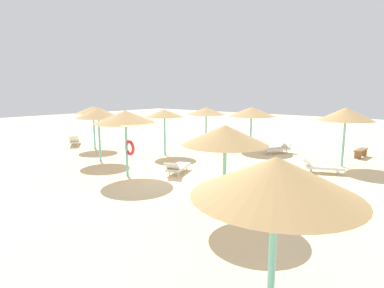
{
  "coord_description": "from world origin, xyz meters",
  "views": [
    {
      "loc": [
        9.93,
        -9.14,
        3.89
      ],
      "look_at": [
        0.0,
        3.0,
        1.2
      ],
      "focal_mm": 29.06,
      "sensor_mm": 36.0,
      "label": 1
    }
  ],
  "objects_px": {
    "lounger_1": "(217,141)",
    "parasol_4": "(93,110)",
    "parasol_3": "(251,112)",
    "bench_0": "(361,152)",
    "parasol_1": "(206,111)",
    "parasol_2": "(346,114)",
    "bench_1": "(216,132)",
    "lounger_2": "(322,166)",
    "parasol_5": "(98,113)",
    "lounger_3": "(279,148)",
    "parasol_8": "(276,177)",
    "parasol_7": "(225,135)",
    "lounger_4": "(75,141)",
    "lounger_0": "(177,167)",
    "parasol_0": "(126,118)",
    "parasol_6": "(164,113)"
  },
  "relations": [
    {
      "from": "parasol_4",
      "to": "lounger_1",
      "type": "xyz_separation_m",
      "value": [
        5.89,
        6.13,
        -2.29
      ]
    },
    {
      "from": "parasol_6",
      "to": "lounger_3",
      "type": "xyz_separation_m",
      "value": [
        5.23,
        4.86,
        -2.23
      ]
    },
    {
      "from": "lounger_1",
      "to": "lounger_4",
      "type": "distance_m",
      "value": 10.27
    },
    {
      "from": "parasol_6",
      "to": "parasol_1",
      "type": "bearing_deg",
      "value": 97.37
    },
    {
      "from": "parasol_3",
      "to": "bench_0",
      "type": "distance_m",
      "value": 6.93
    },
    {
      "from": "parasol_1",
      "to": "lounger_1",
      "type": "distance_m",
      "value": 2.51
    },
    {
      "from": "lounger_2",
      "to": "lounger_4",
      "type": "xyz_separation_m",
      "value": [
        -16.26,
        -3.34,
        0.01
      ]
    },
    {
      "from": "parasol_3",
      "to": "parasol_5",
      "type": "distance_m",
      "value": 9.74
    },
    {
      "from": "parasol_1",
      "to": "parasol_3",
      "type": "xyz_separation_m",
      "value": [
        3.84,
        -0.14,
        0.12
      ]
    },
    {
      "from": "parasol_4",
      "to": "parasol_5",
      "type": "bearing_deg",
      "value": -29.46
    },
    {
      "from": "lounger_3",
      "to": "bench_1",
      "type": "distance_m",
      "value": 8.52
    },
    {
      "from": "lounger_3",
      "to": "parasol_4",
      "type": "bearing_deg",
      "value": -148.73
    },
    {
      "from": "parasol_1",
      "to": "parasol_3",
      "type": "bearing_deg",
      "value": -2.09
    },
    {
      "from": "lounger_3",
      "to": "lounger_4",
      "type": "xyz_separation_m",
      "value": [
        -12.68,
        -6.5,
        0.01
      ]
    },
    {
      "from": "parasol_5",
      "to": "lounger_3",
      "type": "distance_m",
      "value": 11.08
    },
    {
      "from": "parasol_4",
      "to": "parasol_8",
      "type": "distance_m",
      "value": 18.19
    },
    {
      "from": "parasol_2",
      "to": "bench_1",
      "type": "relative_size",
      "value": 2.02
    },
    {
      "from": "parasol_4",
      "to": "lounger_2",
      "type": "height_order",
      "value": "parasol_4"
    },
    {
      "from": "parasol_2",
      "to": "parasol_7",
      "type": "height_order",
      "value": "parasol_2"
    },
    {
      "from": "lounger_1",
      "to": "bench_1",
      "type": "height_order",
      "value": "lounger_1"
    },
    {
      "from": "lounger_1",
      "to": "parasol_6",
      "type": "bearing_deg",
      "value": -98.18
    },
    {
      "from": "bench_1",
      "to": "lounger_0",
      "type": "bearing_deg",
      "value": -63.38
    },
    {
      "from": "parasol_4",
      "to": "parasol_7",
      "type": "bearing_deg",
      "value": -17.44
    },
    {
      "from": "parasol_7",
      "to": "lounger_0",
      "type": "distance_m",
      "value": 5.83
    },
    {
      "from": "parasol_7",
      "to": "parasol_5",
      "type": "bearing_deg",
      "value": 167.53
    },
    {
      "from": "parasol_4",
      "to": "lounger_4",
      "type": "height_order",
      "value": "parasol_4"
    },
    {
      "from": "parasol_7",
      "to": "lounger_2",
      "type": "distance_m",
      "value": 7.74
    },
    {
      "from": "parasol_2",
      "to": "lounger_4",
      "type": "height_order",
      "value": "parasol_2"
    },
    {
      "from": "parasol_5",
      "to": "lounger_0",
      "type": "xyz_separation_m",
      "value": [
        5.14,
        0.73,
        -2.38
      ]
    },
    {
      "from": "parasol_0",
      "to": "parasol_8",
      "type": "xyz_separation_m",
      "value": [
        9.23,
        -4.58,
        -0.11
      ]
    },
    {
      "from": "parasol_8",
      "to": "lounger_4",
      "type": "xyz_separation_m",
      "value": [
        -18.73,
        7.52,
        -2.28
      ]
    },
    {
      "from": "parasol_4",
      "to": "lounger_2",
      "type": "relative_size",
      "value": 1.44
    },
    {
      "from": "parasol_7",
      "to": "parasol_0",
      "type": "bearing_deg",
      "value": 169.82
    },
    {
      "from": "parasol_7",
      "to": "parasol_6",
      "type": "bearing_deg",
      "value": 144.96
    },
    {
      "from": "parasol_1",
      "to": "lounger_2",
      "type": "height_order",
      "value": "parasol_1"
    },
    {
      "from": "lounger_2",
      "to": "parasol_8",
      "type": "bearing_deg",
      "value": -77.16
    },
    {
      "from": "parasol_3",
      "to": "parasol_5",
      "type": "xyz_separation_m",
      "value": [
        -4.8,
        -8.48,
        0.18
      ]
    },
    {
      "from": "parasol_7",
      "to": "lounger_0",
      "type": "relative_size",
      "value": 1.45
    },
    {
      "from": "parasol_3",
      "to": "parasol_8",
      "type": "distance_m",
      "value": 16.28
    },
    {
      "from": "lounger_1",
      "to": "parasol_4",
      "type": "bearing_deg",
      "value": -133.85
    },
    {
      "from": "bench_0",
      "to": "parasol_2",
      "type": "bearing_deg",
      "value": -94.5
    },
    {
      "from": "parasol_6",
      "to": "lounger_2",
      "type": "height_order",
      "value": "parasol_6"
    },
    {
      "from": "parasol_1",
      "to": "parasol_2",
      "type": "xyz_separation_m",
      "value": [
        9.9,
        -1.47,
        0.32
      ]
    },
    {
      "from": "lounger_0",
      "to": "bench_0",
      "type": "relative_size",
      "value": 1.31
    },
    {
      "from": "parasol_5",
      "to": "bench_1",
      "type": "distance_m",
      "value": 12.61
    },
    {
      "from": "parasol_7",
      "to": "lounger_1",
      "type": "relative_size",
      "value": 1.47
    },
    {
      "from": "parasol_2",
      "to": "bench_1",
      "type": "bearing_deg",
      "value": 155.68
    },
    {
      "from": "lounger_3",
      "to": "bench_1",
      "type": "relative_size",
      "value": 1.29
    },
    {
      "from": "lounger_2",
      "to": "bench_0",
      "type": "xyz_separation_m",
      "value": [
        0.69,
        5.12,
        0.03
      ]
    },
    {
      "from": "parasol_4",
      "to": "parasol_7",
      "type": "xyz_separation_m",
      "value": [
        13.29,
        -4.18,
        -0.04
      ]
    }
  ]
}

